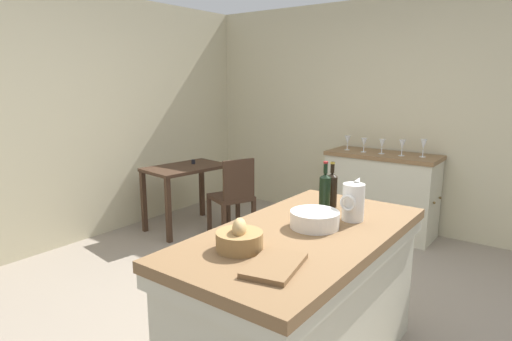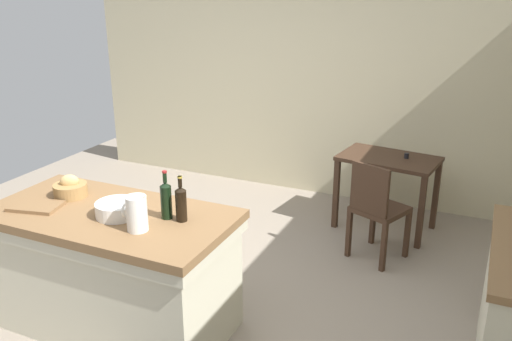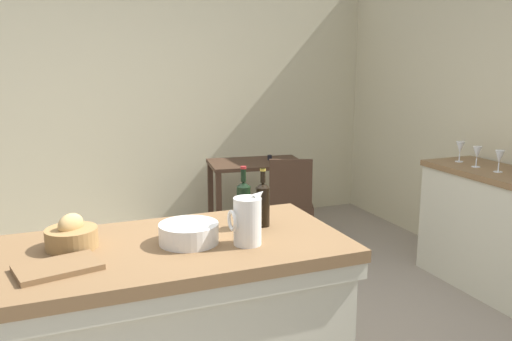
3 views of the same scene
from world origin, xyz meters
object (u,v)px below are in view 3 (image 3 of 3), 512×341
at_px(wine_bottle_amber, 244,204).
at_px(wine_glass_right, 477,153).
at_px(writing_desk, 256,174).
at_px(wine_glass_far_right, 460,148).
at_px(side_cabinet, 497,231).
at_px(wash_bowl, 189,233).
at_px(wine_bottle_dark, 263,203).
at_px(wooden_chair, 290,203).
at_px(pitcher, 247,221).
at_px(bread_basket, 72,236).
at_px(wine_glass_middle, 499,157).
at_px(cutting_board, 58,267).
at_px(island_table, 172,323).

distance_m(wine_bottle_amber, wine_glass_right, 2.21).
xyz_separation_m(writing_desk, wine_glass_far_right, (1.17, -1.44, 0.41)).
bearing_deg(side_cabinet, writing_desk, 122.69).
bearing_deg(wash_bowl, wine_glass_far_right, 20.97).
height_order(wine_bottle_dark, wine_glass_far_right, wine_bottle_dark).
height_order(wooden_chair, pitcher, pitcher).
height_order(wooden_chair, bread_basket, bread_basket).
distance_m(side_cabinet, bread_basket, 3.07).
distance_m(writing_desk, wine_glass_middle, 2.22).
bearing_deg(wine_bottle_amber, writing_desk, 66.66).
relative_size(side_cabinet, cutting_board, 3.71).
bearing_deg(wine_glass_far_right, cutting_board, -160.71).
bearing_deg(wine_glass_middle, cutting_board, -167.82).
bearing_deg(writing_desk, island_table, -120.39).
xyz_separation_m(writing_desk, wine_bottle_dark, (-0.88, -2.28, 0.38)).
distance_m(wine_bottle_dark, wine_bottle_amber, 0.11).
distance_m(wine_bottle_dark, wine_glass_far_right, 2.21).
xyz_separation_m(side_cabinet, writing_desk, (-1.19, 1.86, 0.16)).
bearing_deg(cutting_board, wine_bottle_amber, 14.10).
relative_size(side_cabinet, pitcher, 4.57).
xyz_separation_m(island_table, wash_bowl, (0.09, -0.02, 0.45)).
distance_m(wash_bowl, wine_glass_middle, 2.51).
bearing_deg(side_cabinet, pitcher, -163.89).
relative_size(wash_bowl, wine_bottle_dark, 0.93).
xyz_separation_m(wooden_chair, wash_bowl, (-1.34, -1.72, 0.43)).
height_order(side_cabinet, wooden_chair, side_cabinet).
xyz_separation_m(pitcher, wine_glass_far_right, (2.22, 1.07, 0.03)).
xyz_separation_m(pitcher, wine_glass_middle, (2.20, 0.65, 0.03)).
bearing_deg(wash_bowl, wine_bottle_dark, 14.46).
bearing_deg(writing_desk, wine_glass_far_right, -51.02).
bearing_deg(pitcher, wine_bottle_dark, 52.83).
height_order(side_cabinet, wine_bottle_dark, wine_bottle_dark).
xyz_separation_m(cutting_board, wine_glass_far_right, (3.05, 1.07, 0.14)).
bearing_deg(wine_glass_middle, wine_bottle_amber, -168.64).
xyz_separation_m(wine_bottle_amber, wine_glass_right, (2.12, 0.63, 0.01)).
bearing_deg(side_cabinet, cutting_board, -168.07).
distance_m(wooden_chair, wash_bowl, 2.22).
relative_size(pitcher, bread_basket, 1.13).
xyz_separation_m(wooden_chair, wine_glass_right, (1.09, -0.98, 0.53)).
relative_size(bread_basket, wine_glass_right, 1.48).
distance_m(island_table, wine_glass_right, 2.68).
bearing_deg(wine_bottle_amber, wooden_chair, 57.45).
height_order(wooden_chair, wine_bottle_dark, wine_bottle_dark).
bearing_deg(wine_bottle_dark, pitcher, -127.17).
xyz_separation_m(side_cabinet, cutting_board, (-3.08, -0.65, 0.43)).
xyz_separation_m(writing_desk, cutting_board, (-1.88, -2.51, 0.27)).
xyz_separation_m(side_cabinet, pitcher, (-2.25, -0.65, 0.53)).
distance_m(island_table, wash_bowl, 0.46).
distance_m(island_table, wine_bottle_dark, 0.74).
bearing_deg(pitcher, writing_desk, 67.25).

